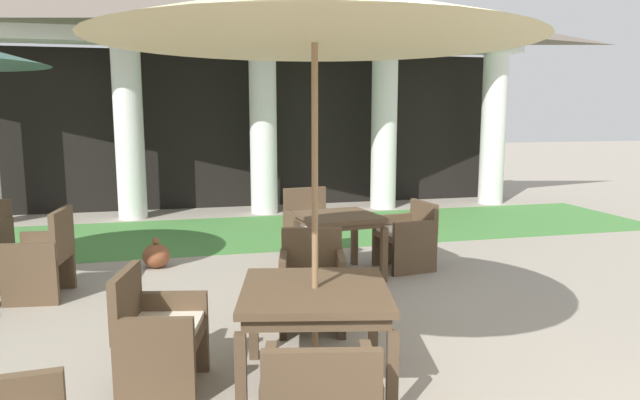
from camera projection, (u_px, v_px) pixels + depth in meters
name	position (u px, v px, depth m)	size (l,w,h in m)	color
background_pavilion	(261.00, 39.00, 10.46)	(10.68, 2.59, 4.25)	white
lawn_strip	(280.00, 231.00, 9.18)	(12.48, 2.71, 0.01)	#47843D
patio_table_near_foreground	(315.00, 301.00, 3.91)	(1.18, 1.18, 0.71)	brown
patio_umbrella_near_foreground	(315.00, 15.00, 3.62)	(2.85, 2.85, 2.76)	#2D2D2D
patio_chair_near_foreground_west	(158.00, 335.00, 3.92)	(0.64, 0.68, 0.85)	brown
patio_chair_near_foreground_north	(312.00, 283.00, 5.01)	(0.65, 0.60, 0.87)	brown
patio_table_mid_right	(338.00, 223.00, 6.58)	(0.96, 0.96, 0.73)	brown
patio_chair_mid_right_north	(310.00, 228.00, 7.45)	(0.67, 0.61, 0.90)	brown
patio_chair_mid_right_east	(407.00, 237.00, 6.94)	(0.66, 0.64, 0.81)	brown
patio_chair_far_back_east	(43.00, 257.00, 5.87)	(0.61, 0.68, 0.92)	brown
terracotta_urn	(156.00, 256.00, 7.01)	(0.33, 0.33, 0.37)	brown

